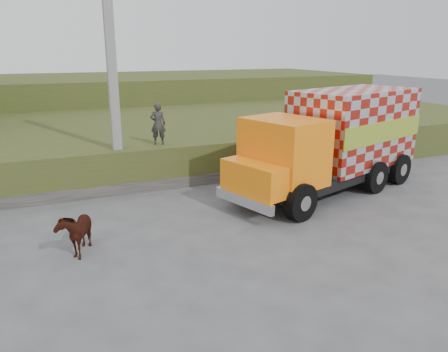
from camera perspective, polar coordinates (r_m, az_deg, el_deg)
name	(u,v)px	position (r m, az deg, el deg)	size (l,w,h in m)	color
ground	(188,234)	(12.04, -4.79, -7.51)	(120.00, 120.00, 0.00)	#474749
embankment	(120,139)	(21.18, -13.40, 4.66)	(40.00, 12.00, 1.50)	#2F4B19
embankment_far	(89,98)	(32.85, -17.19, 9.69)	(40.00, 12.00, 3.00)	#2F4B19
retaining_strip	(92,191)	(15.48, -16.82, -1.92)	(16.00, 0.50, 0.40)	#595651
utility_pole	(112,73)	(15.31, -14.40, 12.89)	(1.20, 0.30, 8.00)	gray
cargo_truck	(335,140)	(15.70, 14.28, 4.54)	(8.17, 4.69, 3.48)	black
cow	(76,230)	(11.36, -18.79, -6.75)	(0.62, 1.35, 1.14)	black
pedestrian	(158,124)	(16.00, -8.62, 6.75)	(0.55, 0.36, 1.50)	#282624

